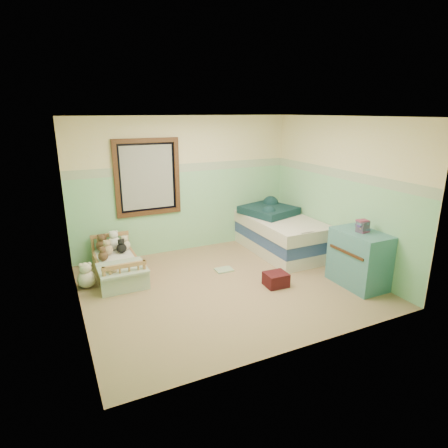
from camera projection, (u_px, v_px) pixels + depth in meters
name	position (u px, v px, depth m)	size (l,w,h in m)	color
floor	(227.00, 286.00, 5.80)	(4.20, 3.60, 0.02)	#927B55
ceiling	(227.00, 116.00, 5.07)	(4.20, 3.60, 0.02)	white
wall_back	(185.00, 185.00, 6.99)	(4.20, 0.04, 2.50)	beige
wall_front	(303.00, 245.00, 3.88)	(4.20, 0.04, 2.50)	beige
wall_left	(72.00, 224.00, 4.57)	(0.04, 3.60, 2.50)	beige
wall_right	(340.00, 193.00, 6.30)	(0.04, 3.60, 2.50)	beige
wainscot_mint	(186.00, 211.00, 7.12)	(4.20, 0.01, 1.50)	#8ACE99
border_strip	(185.00, 168.00, 6.89)	(4.20, 0.01, 0.15)	#5D8660
window_frame	(148.00, 178.00, 6.61)	(1.16, 0.06, 1.36)	black
window_blinds	(148.00, 177.00, 6.62)	(0.92, 0.01, 1.12)	#B3B4AC
toddler_bed_frame	(118.00, 271.00, 6.09)	(0.64, 1.29, 0.17)	#965C33
toddler_mattress	(117.00, 263.00, 6.05)	(0.59, 1.23, 0.12)	silver
patchwork_quilt	(122.00, 268.00, 5.68)	(0.70, 0.64, 0.03)	#709AC1
plush_bed_brown	(102.00, 245.00, 6.37)	(0.21, 0.21, 0.21)	brown
plush_bed_white	(114.00, 243.00, 6.45)	(0.23, 0.23, 0.23)	white
plush_bed_tan	(107.00, 250.00, 6.20)	(0.18, 0.18, 0.18)	tan
plush_bed_dark	(122.00, 248.00, 6.30)	(0.17, 0.17, 0.17)	black
plush_floor_cream	(87.00, 279.00, 5.69)	(0.27, 0.27, 0.27)	beige
plush_floor_tan	(113.00, 283.00, 5.57)	(0.26, 0.26, 0.26)	tan
twin_bed_frame	(278.00, 245.00, 7.22)	(1.00, 2.01, 0.22)	silver
twin_boxspring	(278.00, 234.00, 7.16)	(1.00, 2.01, 0.22)	navy
twin_mattress	(279.00, 223.00, 7.09)	(1.04, 2.05, 0.22)	beige
teal_blanket	(269.00, 210.00, 7.28)	(0.85, 0.90, 0.14)	#0F353C
dresser	(359.00, 259.00, 5.70)	(0.53, 0.85, 0.85)	teal
book_stack	(363.00, 227.00, 5.55)	(0.16, 0.13, 0.16)	#523338
red_pillow	(276.00, 279.00, 5.75)	(0.34, 0.29, 0.21)	maroon
floor_book	(224.00, 270.00, 6.32)	(0.29, 0.22, 0.03)	#ECD14A
extra_plush_0	(103.00, 256.00, 5.97)	(0.16, 0.16, 0.16)	brown
extra_plush_1	(125.00, 245.00, 6.42)	(0.18, 0.18, 0.18)	beige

